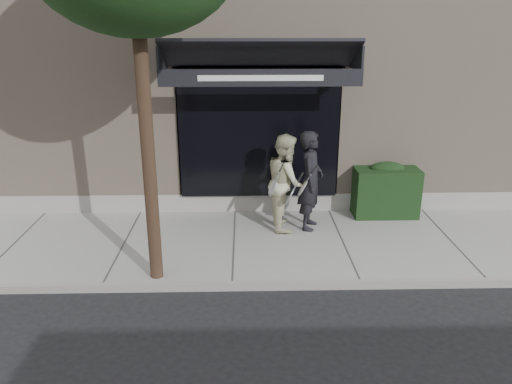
{
  "coord_description": "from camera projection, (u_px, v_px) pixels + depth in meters",
  "views": [
    {
      "loc": [
        -1.8,
        -8.38,
        3.98
      ],
      "look_at": [
        -1.58,
        0.6,
        0.86
      ],
      "focal_mm": 35.0,
      "sensor_mm": 36.0,
      "label": 1
    }
  ],
  "objects": [
    {
      "name": "building_facade",
      "position": [
        312.0,
        69.0,
        13.05
      ],
      "size": [
        14.3,
        8.04,
        5.64
      ],
      "color": "tan",
      "rests_on": "ground"
    },
    {
      "name": "hedge",
      "position": [
        385.0,
        190.0,
        10.25
      ],
      "size": [
        1.3,
        0.7,
        1.14
      ],
      "color": "black",
      "rests_on": "sidewalk"
    },
    {
      "name": "pedestrian_front",
      "position": [
        310.0,
        181.0,
        9.47
      ],
      "size": [
        0.83,
        0.9,
        1.91
      ],
      "color": "black",
      "rests_on": "sidewalk"
    },
    {
      "name": "curb",
      "position": [
        360.0,
        284.0,
        7.77
      ],
      "size": [
        20.0,
        0.1,
        0.14
      ],
      "primitive_type": "cube",
      "color": "gray",
      "rests_on": "ground"
    },
    {
      "name": "sidewalk",
      "position": [
        342.0,
        243.0,
        9.24
      ],
      "size": [
        20.0,
        3.0,
        0.12
      ],
      "primitive_type": "cube",
      "color": "gray",
      "rests_on": "ground"
    },
    {
      "name": "pedestrian_back",
      "position": [
        286.0,
        182.0,
        9.51
      ],
      "size": [
        0.74,
        0.93,
        1.85
      ],
      "color": "beige",
      "rests_on": "sidewalk"
    },
    {
      "name": "ground",
      "position": [
        342.0,
        246.0,
        9.26
      ],
      "size": [
        80.0,
        80.0,
        0.0
      ],
      "primitive_type": "plane",
      "color": "black",
      "rests_on": "ground"
    }
  ]
}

